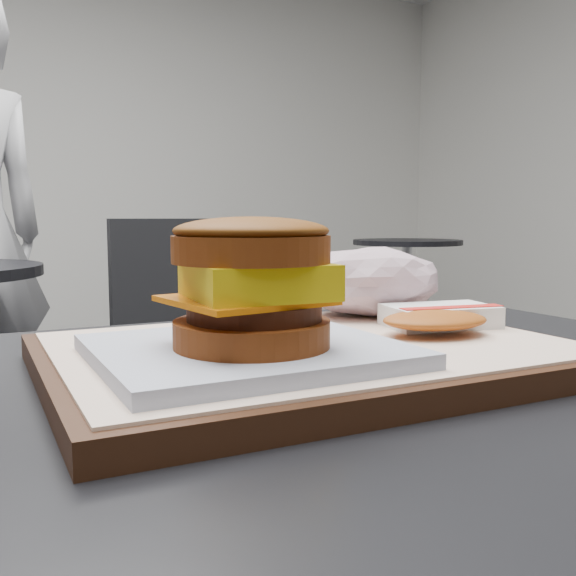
{
  "coord_description": "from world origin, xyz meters",
  "views": [
    {
      "loc": [
        -0.2,
        -0.37,
        0.88
      ],
      "look_at": [
        -0.01,
        0.01,
        0.83
      ],
      "focal_mm": 40.0,
      "sensor_mm": 36.0,
      "label": 1
    }
  ],
  "objects_px": {
    "serving_tray": "(311,355)",
    "neighbor_chair": "(132,330)",
    "hash_brown": "(438,318)",
    "breakfast_sandwich": "(251,300)",
    "crumpled_wrapper": "(368,281)"
  },
  "relations": [
    {
      "from": "serving_tray",
      "to": "neighbor_chair",
      "type": "xyz_separation_m",
      "value": [
        0.25,
        1.71,
        -0.27
      ]
    },
    {
      "from": "serving_tray",
      "to": "hash_brown",
      "type": "height_order",
      "value": "hash_brown"
    },
    {
      "from": "breakfast_sandwich",
      "to": "hash_brown",
      "type": "height_order",
      "value": "breakfast_sandwich"
    },
    {
      "from": "crumpled_wrapper",
      "to": "neighbor_chair",
      "type": "relative_size",
      "value": 0.16
    },
    {
      "from": "hash_brown",
      "to": "crumpled_wrapper",
      "type": "bearing_deg",
      "value": 91.36
    },
    {
      "from": "neighbor_chair",
      "to": "serving_tray",
      "type": "bearing_deg",
      "value": -98.44
    },
    {
      "from": "hash_brown",
      "to": "neighbor_chair",
      "type": "xyz_separation_m",
      "value": [
        0.14,
        1.71,
        -0.29
      ]
    },
    {
      "from": "breakfast_sandwich",
      "to": "crumpled_wrapper",
      "type": "bearing_deg",
      "value": 36.93
    },
    {
      "from": "neighbor_chair",
      "to": "hash_brown",
      "type": "bearing_deg",
      "value": -94.57
    },
    {
      "from": "breakfast_sandwich",
      "to": "neighbor_chair",
      "type": "distance_m",
      "value": 1.81
    },
    {
      "from": "crumpled_wrapper",
      "to": "neighbor_chair",
      "type": "height_order",
      "value": "neighbor_chair"
    },
    {
      "from": "hash_brown",
      "to": "neighbor_chair",
      "type": "relative_size",
      "value": 0.14
    },
    {
      "from": "hash_brown",
      "to": "neighbor_chair",
      "type": "height_order",
      "value": "neighbor_chair"
    },
    {
      "from": "serving_tray",
      "to": "crumpled_wrapper",
      "type": "height_order",
      "value": "crumpled_wrapper"
    },
    {
      "from": "serving_tray",
      "to": "neighbor_chair",
      "type": "height_order",
      "value": "neighbor_chair"
    }
  ]
}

